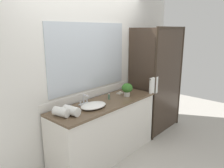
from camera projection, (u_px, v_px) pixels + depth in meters
The scene contains 12 objects.
ground_plane at pixel (106, 156), 3.48m from camera, with size 8.00×8.00×0.00m, color #B7B2A8.
wall_back_with_mirror at pixel (89, 72), 3.39m from camera, with size 4.40×0.06×2.60m.
vanity_cabinet at pixel (105, 130), 3.38m from camera, with size 1.80×0.58×0.90m.
shower_enclosure at pixel (160, 81), 4.04m from camera, with size 1.20×0.59×2.00m.
sink_basin at pixel (93, 105), 3.03m from camera, with size 0.40×0.28×0.06m, color white.
faucet at pixel (84, 101), 3.15m from camera, with size 0.17×0.13×0.16m.
potted_plant at pixel (127, 89), 3.54m from camera, with size 0.18×0.18×0.21m.
soap_dish at pixel (120, 93), 3.70m from camera, with size 0.10×0.07×0.04m.
amenity_bottle_shampoo at pixel (129, 88), 3.89m from camera, with size 0.03×0.03×0.10m.
amenity_bottle_lotion at pixel (109, 97), 3.39m from camera, with size 0.03×0.03×0.09m.
rolled_towel_near_edge at pixel (61, 112), 2.72m from camera, with size 0.11×0.11×0.21m, color white.
rolled_towel_middle at pixel (71, 111), 2.76m from camera, with size 0.12×0.12×0.22m, color white.
Camera 1 is at (-2.25, -2.13, 1.96)m, focal length 35.24 mm.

